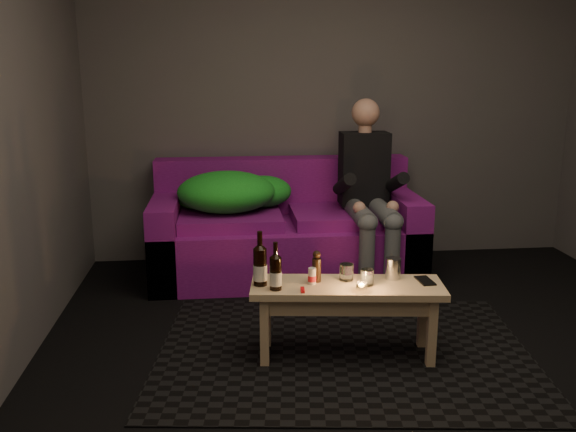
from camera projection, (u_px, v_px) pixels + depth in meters
name	position (u px, v px, depth m)	size (l,w,h in m)	color
floor	(411.00, 387.00, 3.08)	(4.50, 4.50, 0.00)	black
room	(399.00, 53.00, 3.14)	(4.50, 4.50, 4.50)	silver
rug	(344.00, 351.00, 3.45)	(2.08, 1.52, 0.01)	black
sofa	(285.00, 234.00, 4.71)	(2.01, 0.90, 0.86)	#6E0E6D
green_blanket	(232.00, 192.00, 4.58)	(0.88, 0.60, 0.30)	#1B9820
person	(368.00, 188.00, 4.52)	(0.36, 0.83, 1.34)	black
coffee_table	(347.00, 297.00, 3.32)	(1.07, 0.45, 0.43)	#D7B17E
beer_bottle_a	(260.00, 265.00, 3.26)	(0.08, 0.08, 0.30)	black
beer_bottle_b	(276.00, 272.00, 3.20)	(0.07, 0.07, 0.26)	black
salt_shaker	(312.00, 276.00, 3.30)	(0.04, 0.04, 0.09)	silver
pepper_mill	(317.00, 270.00, 3.33)	(0.05, 0.05, 0.13)	black
tumbler_back	(346.00, 272.00, 3.35)	(0.08, 0.08, 0.09)	white
tealight	(361.00, 287.00, 3.20)	(0.06, 0.06, 0.04)	white
tumbler_front	(367.00, 277.00, 3.28)	(0.07, 0.07, 0.09)	white
steel_cup	(393.00, 268.00, 3.38)	(0.09, 0.09, 0.12)	#B6B9BD
smartphone	(425.00, 281.00, 3.34)	(0.07, 0.15, 0.01)	black
red_lighter	(303.00, 290.00, 3.20)	(0.02, 0.07, 0.01)	red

